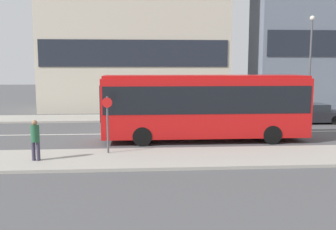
% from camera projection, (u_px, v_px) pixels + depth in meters
% --- Properties ---
extents(ground_plane, '(120.00, 120.00, 0.00)m').
position_uv_depth(ground_plane, '(126.00, 134.00, 21.94)').
color(ground_plane, '#4F4F51').
extents(sidewalk_near, '(44.00, 3.50, 0.13)m').
position_uv_depth(sidewalk_near, '(119.00, 159.00, 15.75)').
color(sidewalk_near, '#A39E93').
rests_on(sidewalk_near, ground_plane).
extents(sidewalk_far, '(44.00, 3.50, 0.13)m').
position_uv_depth(sidewalk_far, '(129.00, 118.00, 28.11)').
color(sidewalk_far, '#A39E93').
rests_on(sidewalk_far, ground_plane).
extents(lane_centerline, '(41.80, 0.16, 0.01)m').
position_uv_depth(lane_centerline, '(126.00, 134.00, 21.94)').
color(lane_centerline, silver).
rests_on(lane_centerline, ground_plane).
extents(apartment_block_left_tower, '(16.17, 6.34, 18.12)m').
position_uv_depth(apartment_block_left_tower, '(135.00, 8.00, 33.28)').
color(apartment_block_left_tower, beige).
rests_on(apartment_block_left_tower, ground_plane).
extents(city_bus, '(10.66, 2.48, 3.47)m').
position_uv_depth(city_bus, '(204.00, 104.00, 19.65)').
color(city_bus, red).
rests_on(city_bus, ground_plane).
extents(parked_car_0, '(4.64, 1.86, 1.34)m').
position_uv_depth(parked_car_0, '(309.00, 114.00, 26.00)').
color(parked_car_0, black).
rests_on(parked_car_0, ground_plane).
extents(pedestrian_near_stop, '(0.35, 0.34, 1.67)m').
position_uv_depth(pedestrian_near_stop, '(35.00, 138.00, 15.09)').
color(pedestrian_near_stop, '#383347').
rests_on(pedestrian_near_stop, sidewalk_near).
extents(bus_stop_sign, '(0.44, 0.12, 2.51)m').
position_uv_depth(bus_stop_sign, '(108.00, 120.00, 16.34)').
color(bus_stop_sign, '#4C4C51').
rests_on(bus_stop_sign, sidewalk_near).
extents(street_lamp, '(0.36, 0.36, 7.47)m').
position_uv_depth(street_lamp, '(310.00, 57.00, 27.72)').
color(street_lamp, '#4C4C51').
rests_on(street_lamp, sidewalk_far).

